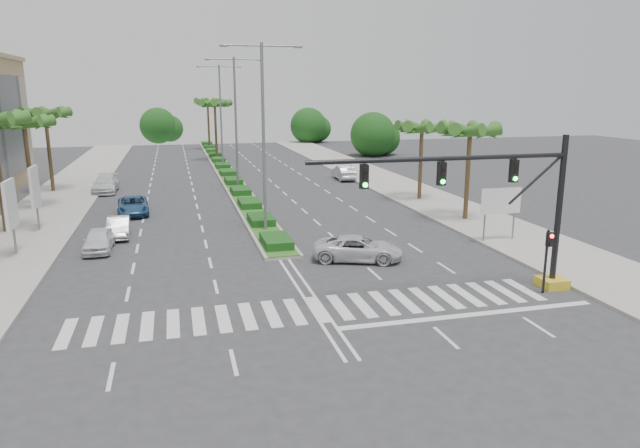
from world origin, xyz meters
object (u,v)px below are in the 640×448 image
object	(u,v)px
car_parked_a	(99,240)
car_parked_c	(133,206)
car_parked_b	(119,227)
car_crossing	(358,248)
car_right	(344,173)
car_parked_d	(106,184)

from	to	relation	value
car_parked_a	car_parked_c	xyz separation A→B (m)	(1.33, 10.10, 0.01)
car_parked_b	car_parked_c	distance (m)	6.88
car_crossing	car_right	bearing A→B (deg)	5.18
car_parked_b	car_parked_d	distance (m)	17.68
car_right	car_parked_a	bearing A→B (deg)	48.05
car_parked_d	car_crossing	world-z (taller)	car_parked_d
car_parked_a	car_parked_c	bearing A→B (deg)	82.98
car_parked_b	car_parked_c	bearing A→B (deg)	84.16
car_parked_a	car_parked_d	bearing A→B (deg)	95.15
car_parked_a	car_parked_c	size ratio (longest dim) A/B	0.80
car_parked_a	car_parked_b	distance (m)	3.35
car_parked_a	car_right	xyz separation A→B (m)	(21.71, 22.64, 0.10)
car_parked_c	car_crossing	bearing A→B (deg)	-54.80
car_parked_a	car_parked_b	world-z (taller)	car_parked_a
car_crossing	car_right	distance (m)	29.20
car_parked_b	car_right	bearing A→B (deg)	41.16
car_parked_c	car_right	world-z (taller)	car_right
car_parked_a	car_right	bearing A→B (deg)	46.70
car_parked_d	car_crossing	bearing A→B (deg)	-57.98
car_crossing	car_parked_b	bearing A→B (deg)	76.78
car_parked_c	car_right	bearing A→B (deg)	27.69
car_crossing	car_right	world-z (taller)	car_right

